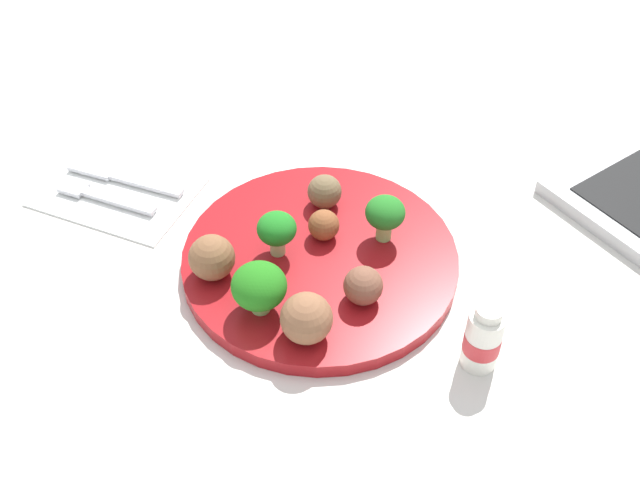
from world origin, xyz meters
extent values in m
plane|color=silver|center=(0.00, 0.00, 0.00)|extent=(4.00, 4.00, 0.00)
cylinder|color=maroon|center=(0.00, 0.00, 0.01)|extent=(0.28, 0.28, 0.02)
cylinder|color=#96C66B|center=(-0.05, -0.05, 0.03)|extent=(0.02, 0.02, 0.02)
ellipsoid|color=#247223|center=(-0.05, -0.05, 0.05)|extent=(0.04, 0.04, 0.03)
cylinder|color=#AAC382|center=(0.04, 0.01, 0.03)|extent=(0.02, 0.02, 0.02)
ellipsoid|color=#1F7920|center=(0.04, 0.01, 0.05)|extent=(0.04, 0.04, 0.03)
cylinder|color=#91C567|center=(0.02, 0.09, 0.02)|extent=(0.02, 0.02, 0.01)
ellipsoid|color=#23761A|center=(0.02, 0.09, 0.05)|extent=(0.05, 0.05, 0.04)
sphere|color=brown|center=(-0.06, 0.04, 0.03)|extent=(0.04, 0.04, 0.04)
sphere|color=brown|center=(0.08, 0.07, 0.04)|extent=(0.05, 0.05, 0.05)
sphere|color=brown|center=(0.01, -0.03, 0.03)|extent=(0.03, 0.03, 0.03)
sphere|color=brown|center=(-0.03, 0.10, 0.04)|extent=(0.05, 0.05, 0.05)
sphere|color=brown|center=(0.03, -0.07, 0.03)|extent=(0.04, 0.04, 0.04)
cube|color=white|center=(0.25, -0.01, 0.00)|extent=(0.17, 0.12, 0.01)
cube|color=silver|center=(0.24, 0.01, 0.01)|extent=(0.09, 0.01, 0.01)
cube|color=silver|center=(0.30, 0.01, 0.01)|extent=(0.03, 0.02, 0.01)
cube|color=silver|center=(0.23, -0.03, 0.01)|extent=(0.09, 0.02, 0.01)
cube|color=silver|center=(0.30, -0.03, 0.01)|extent=(0.06, 0.02, 0.01)
cylinder|color=white|center=(-0.18, 0.05, 0.03)|extent=(0.03, 0.03, 0.06)
cylinder|color=red|center=(-0.18, 0.05, 0.03)|extent=(0.03, 0.03, 0.02)
cylinder|color=silver|center=(-0.18, 0.05, 0.07)|extent=(0.02, 0.02, 0.01)
camera|label=1|loc=(-0.22, 0.50, 0.57)|focal=42.99mm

